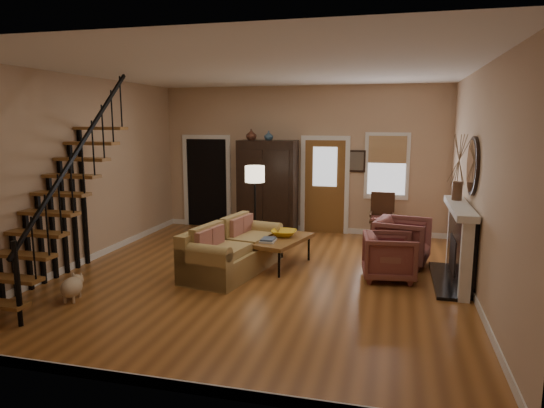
% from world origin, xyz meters
% --- Properties ---
extents(room, '(7.00, 7.33, 3.30)m').
position_xyz_m(room, '(-0.41, 1.76, 1.51)').
color(room, '#9C5C27').
rests_on(room, ground).
extents(staircase, '(0.94, 2.80, 3.20)m').
position_xyz_m(staircase, '(-2.78, -1.30, 1.60)').
color(staircase, brown).
rests_on(staircase, ground).
extents(fireplace, '(0.33, 1.95, 2.30)m').
position_xyz_m(fireplace, '(3.13, 0.50, 0.74)').
color(fireplace, black).
rests_on(fireplace, ground).
extents(armoire, '(1.30, 0.60, 2.10)m').
position_xyz_m(armoire, '(-0.70, 3.15, 1.05)').
color(armoire, black).
rests_on(armoire, ground).
extents(vase_a, '(0.24, 0.24, 0.25)m').
position_xyz_m(vase_a, '(-1.05, 3.05, 2.22)').
color(vase_a, '#4C2619').
rests_on(vase_a, armoire).
extents(vase_b, '(0.20, 0.20, 0.21)m').
position_xyz_m(vase_b, '(-0.65, 3.05, 2.21)').
color(vase_b, '#334C60').
rests_on(vase_b, armoire).
extents(sofa, '(1.28, 2.25, 0.79)m').
position_xyz_m(sofa, '(-0.52, 0.19, 0.39)').
color(sofa, '#AC8C4E').
rests_on(sofa, ground).
extents(coffee_table, '(1.08, 1.47, 0.50)m').
position_xyz_m(coffee_table, '(0.16, 0.67, 0.25)').
color(coffee_table, brown).
rests_on(coffee_table, ground).
extents(bowl, '(0.45, 0.45, 0.11)m').
position_xyz_m(bowl, '(0.21, 0.82, 0.56)').
color(bowl, gold).
rests_on(bowl, coffee_table).
extents(books, '(0.24, 0.33, 0.06)m').
position_xyz_m(books, '(0.04, 0.37, 0.54)').
color(books, beige).
rests_on(books, coffee_table).
extents(armchair_left, '(0.91, 0.89, 0.75)m').
position_xyz_m(armchair_left, '(2.04, 0.41, 0.37)').
color(armchair_left, maroon).
rests_on(armchair_left, ground).
extents(armchair_right, '(1.07, 1.05, 0.83)m').
position_xyz_m(armchair_right, '(2.26, 1.32, 0.42)').
color(armchair_right, maroon).
rests_on(armchair_right, ground).
extents(floor_lamp, '(0.48, 0.48, 1.67)m').
position_xyz_m(floor_lamp, '(-0.56, 1.64, 0.83)').
color(floor_lamp, black).
rests_on(floor_lamp, ground).
extents(side_chair, '(0.54, 0.54, 1.02)m').
position_xyz_m(side_chair, '(1.85, 2.95, 0.51)').
color(side_chair, '#3E2413').
rests_on(side_chair, ground).
extents(dog, '(0.39, 0.53, 0.34)m').
position_xyz_m(dog, '(-2.31, -1.68, 0.17)').
color(dog, beige).
rests_on(dog, ground).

